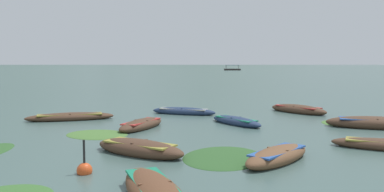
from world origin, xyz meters
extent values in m
plane|color=#425B56|center=(0.00, 1500.00, 0.00)|extent=(6000.00, 6000.00, 0.00)
cone|color=#4C5B56|center=(-522.32, 1929.34, 120.26)|extent=(734.31, 734.31, 240.52)
cone|color=#56665B|center=(-18.74, 1620.79, 156.69)|extent=(1048.21, 1048.21, 313.38)
ellipsoid|color=navy|center=(-0.22, 17.71, 0.15)|extent=(3.93, 1.98, 0.50)
cube|color=#B7B2A3|center=(-0.22, 17.71, 0.30)|extent=(2.83, 1.43, 0.05)
cube|color=navy|center=(-0.22, 17.71, 0.35)|extent=(0.26, 0.64, 0.04)
ellipsoid|color=#4C3323|center=(-1.70, 12.75, 0.16)|extent=(2.02, 3.43, 0.53)
cube|color=#B22D28|center=(-1.70, 12.75, 0.32)|extent=(1.46, 2.47, 0.05)
cube|color=#4C3323|center=(-1.70, 12.75, 0.37)|extent=(0.65, 0.30, 0.04)
ellipsoid|color=#4C3323|center=(-5.85, 15.09, 0.14)|extent=(4.50, 2.56, 0.48)
cube|color=olive|center=(-5.85, 15.09, 0.29)|extent=(3.24, 1.84, 0.05)
cube|color=#4C3323|center=(-5.85, 15.09, 0.34)|extent=(0.33, 0.71, 0.04)
ellipsoid|color=#4C3323|center=(6.47, 18.77, 0.18)|extent=(3.39, 3.70, 0.60)
cube|color=#B22D28|center=(6.47, 18.77, 0.36)|extent=(2.44, 2.66, 0.05)
cube|color=#4C3323|center=(6.47, 18.77, 0.41)|extent=(0.67, 0.58, 0.04)
ellipsoid|color=#4C3323|center=(8.80, 13.50, 0.20)|extent=(4.47, 2.27, 0.65)
cube|color=#28519E|center=(8.80, 13.50, 0.39)|extent=(3.22, 1.64, 0.05)
cube|color=#4C3323|center=(8.80, 13.50, 0.44)|extent=(0.29, 0.88, 0.04)
ellipsoid|color=#4C3323|center=(-0.85, 7.93, 0.18)|extent=(3.49, 2.61, 0.58)
cube|color=olive|center=(-0.85, 7.93, 0.35)|extent=(2.51, 1.88, 0.05)
cube|color=#4C3323|center=(-0.85, 7.93, 0.40)|extent=(0.44, 0.70, 0.04)
ellipsoid|color=brown|center=(3.41, 7.23, 0.16)|extent=(2.70, 3.10, 0.55)
cube|color=#28519E|center=(3.41, 7.23, 0.33)|extent=(1.94, 2.23, 0.05)
cube|color=brown|center=(3.41, 7.23, 0.38)|extent=(0.58, 0.47, 0.04)
cube|color=#197A56|center=(0.30, 3.80, 0.33)|extent=(1.75, 2.72, 0.05)
cube|color=brown|center=(0.30, 3.80, 0.38)|extent=(0.68, 0.36, 0.04)
ellipsoid|color=navy|center=(2.58, 14.18, 0.14)|extent=(2.71, 3.19, 0.46)
cube|color=#197A56|center=(2.58, 14.18, 0.28)|extent=(1.95, 2.30, 0.05)
cube|color=navy|center=(2.58, 14.18, 0.33)|extent=(0.53, 0.43, 0.04)
cube|color=#2D2826|center=(9.31, 164.90, 0.27)|extent=(7.28, 3.22, 0.90)
cylinder|color=#4C4742|center=(6.68, 163.68, 1.40)|extent=(0.10, 0.10, 1.80)
cylinder|color=#4C4742|center=(6.55, 165.79, 1.40)|extent=(0.10, 0.10, 1.80)
cylinder|color=#4C4742|center=(12.08, 164.01, 1.40)|extent=(0.10, 0.10, 1.80)
cylinder|color=#4C4742|center=(11.95, 166.13, 1.40)|extent=(0.10, 0.10, 1.80)
cube|color=#334C75|center=(9.31, 164.90, 2.29)|extent=(6.11, 2.71, 0.12)
sphere|color=#DB4C1E|center=(-1.86, 5.68, 0.08)|extent=(0.41, 0.41, 0.41)
cylinder|color=black|center=(-1.86, 5.68, 0.49)|extent=(0.06, 0.06, 0.81)
ellipsoid|color=#477033|center=(-3.23, 11.16, 0.00)|extent=(3.29, 3.06, 0.14)
ellipsoid|color=#2D5628|center=(1.84, 7.63, 0.00)|extent=(3.11, 3.61, 0.14)
ellipsoid|color=#477033|center=(7.97, 14.76, 0.00)|extent=(3.06, 3.18, 0.14)
camera|label=1|loc=(1.54, -4.01, 2.88)|focal=35.88mm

